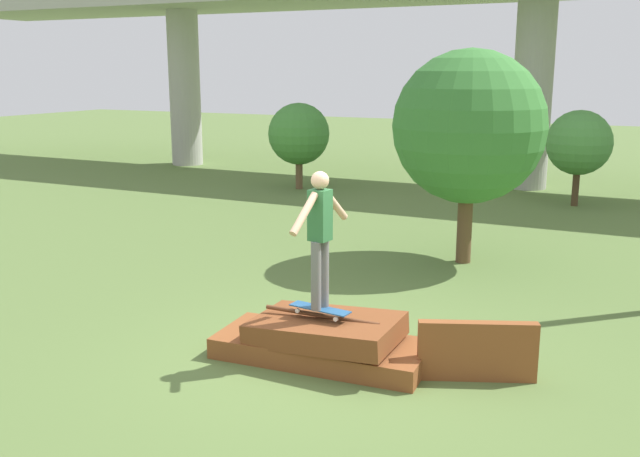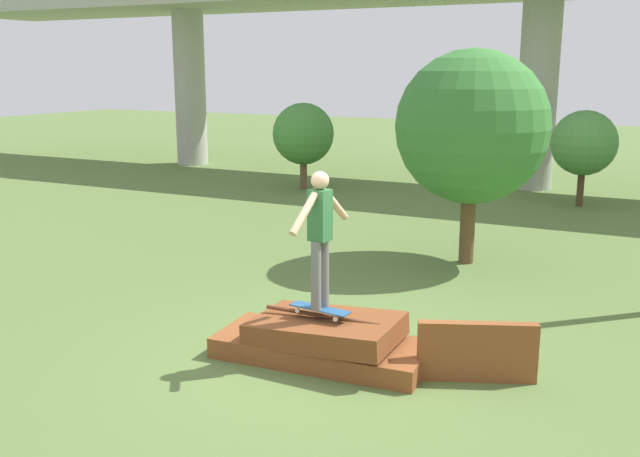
{
  "view_description": "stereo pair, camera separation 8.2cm",
  "coord_description": "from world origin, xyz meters",
  "px_view_note": "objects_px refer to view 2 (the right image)",
  "views": [
    {
      "loc": [
        3.48,
        -7.27,
        3.43
      ],
      "look_at": [
        0.01,
        -0.06,
        1.63
      ],
      "focal_mm": 40.0,
      "sensor_mm": 36.0,
      "label": 1
    },
    {
      "loc": [
        3.55,
        -7.24,
        3.43
      ],
      "look_at": [
        0.01,
        -0.06,
        1.63
      ],
      "focal_mm": 40.0,
      "sensor_mm": 36.0,
      "label": 2
    }
  ],
  "objects_px": {
    "skater": "(320,230)",
    "tree_mid_back": "(303,134)",
    "tree_behind_right": "(584,143)",
    "tree_behind_left": "(472,127)",
    "skateboard": "(320,309)"
  },
  "relations": [
    {
      "from": "skateboard",
      "to": "tree_behind_left",
      "type": "relative_size",
      "value": 0.21
    },
    {
      "from": "tree_behind_right",
      "to": "tree_mid_back",
      "type": "height_order",
      "value": "tree_mid_back"
    },
    {
      "from": "skateboard",
      "to": "tree_behind_left",
      "type": "distance_m",
      "value": 5.46
    },
    {
      "from": "skater",
      "to": "tree_mid_back",
      "type": "distance_m",
      "value": 12.5
    },
    {
      "from": "tree_behind_right",
      "to": "skater",
      "type": "bearing_deg",
      "value": -97.74
    },
    {
      "from": "skateboard",
      "to": "skater",
      "type": "height_order",
      "value": "skater"
    },
    {
      "from": "tree_behind_right",
      "to": "skateboard",
      "type": "bearing_deg",
      "value": -97.74
    },
    {
      "from": "tree_behind_left",
      "to": "tree_behind_right",
      "type": "bearing_deg",
      "value": 79.8
    },
    {
      "from": "tree_behind_right",
      "to": "tree_mid_back",
      "type": "xyz_separation_m",
      "value": [
        -7.54,
        -0.7,
        -0.02
      ]
    },
    {
      "from": "tree_behind_left",
      "to": "tree_behind_right",
      "type": "xyz_separation_m",
      "value": [
        1.18,
        6.56,
        -0.83
      ]
    },
    {
      "from": "skateboard",
      "to": "tree_behind_right",
      "type": "relative_size",
      "value": 0.32
    },
    {
      "from": "skater",
      "to": "skateboard",
      "type": "bearing_deg",
      "value": 13.24
    },
    {
      "from": "skater",
      "to": "tree_behind_left",
      "type": "xyz_separation_m",
      "value": [
        0.41,
        5.14,
        0.82
      ]
    },
    {
      "from": "tree_behind_right",
      "to": "tree_behind_left",
      "type": "bearing_deg",
      "value": -100.2
    },
    {
      "from": "skateboard",
      "to": "tree_mid_back",
      "type": "xyz_separation_m",
      "value": [
        -5.95,
        11.0,
        0.94
      ]
    }
  ]
}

